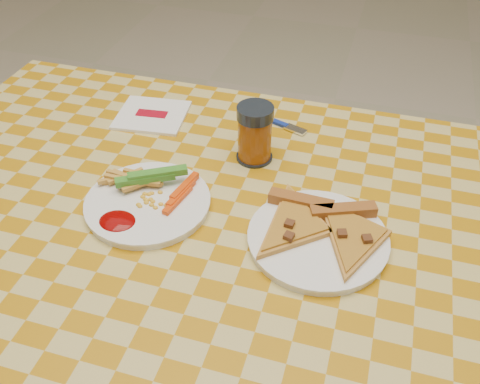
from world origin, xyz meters
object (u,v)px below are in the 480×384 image
object	(u,v)px
table	(223,260)
drink_glass	(255,134)
plate_left	(148,204)
plate_right	(318,240)

from	to	relation	value
table	drink_glass	world-z (taller)	drink_glass
plate_left	plate_right	distance (m)	0.29
plate_right	plate_left	bearing A→B (deg)	179.41
plate_left	plate_right	world-z (taller)	same
plate_right	drink_glass	distance (m)	0.25
plate_right	table	bearing A→B (deg)	-174.74
plate_right	drink_glass	size ratio (longest dim) A/B	1.96
table	plate_right	bearing A→B (deg)	5.26
table	plate_right	size ratio (longest dim) A/B	5.86
table	drink_glass	distance (m)	0.24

